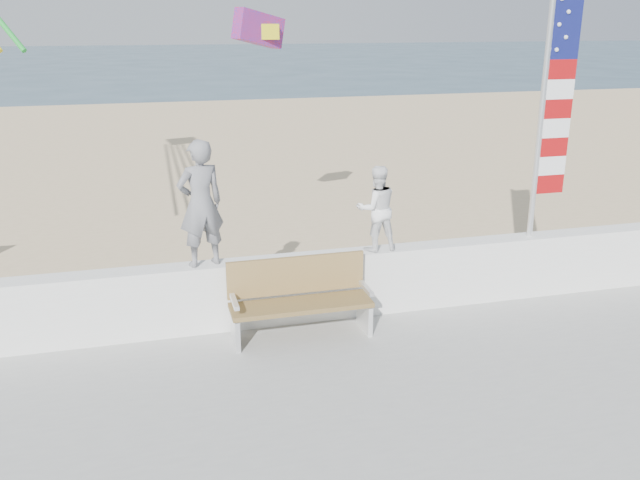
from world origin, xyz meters
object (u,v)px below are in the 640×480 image
(bench, at_px, (299,297))
(flag, at_px, (551,102))
(child, at_px, (377,208))
(adult, at_px, (201,204))

(bench, xyz_separation_m, flag, (3.66, 0.45, 2.30))
(child, bearing_deg, adult, -1.18)
(bench, bearing_deg, child, 21.14)
(bench, height_order, flag, flag)
(bench, bearing_deg, adult, 158.35)
(adult, bearing_deg, flag, 164.20)
(adult, relative_size, bench, 0.90)
(adult, xyz_separation_m, child, (2.32, 0.00, -0.23))
(adult, distance_m, bench, 1.72)
(adult, bearing_deg, child, 164.20)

